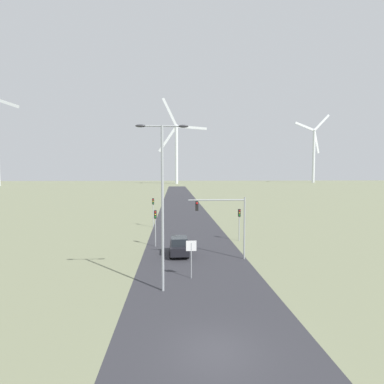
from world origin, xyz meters
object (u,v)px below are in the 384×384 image
(stop_sign_near, at_px, (191,252))
(traffic_light_mast_overhead, at_px, (224,214))
(wind_turbine_left, at_px, (176,147))
(wind_turbine_center, at_px, (314,150))
(traffic_light_post_mid_left, at_px, (153,206))
(car_approaching, at_px, (179,246))
(streetlamp, at_px, (162,189))
(traffic_light_post_near_left, at_px, (155,220))
(traffic_light_post_near_right, at_px, (239,218))

(stop_sign_near, xyz_separation_m, traffic_light_mast_overhead, (3.41, 4.89, 2.20))
(stop_sign_near, xyz_separation_m, wind_turbine_left, (0.80, 201.21, 25.01))
(wind_turbine_center, bearing_deg, wind_turbine_left, -169.07)
(traffic_light_post_mid_left, distance_m, car_approaching, 16.19)
(streetlamp, relative_size, traffic_light_post_near_left, 2.82)
(car_approaching, bearing_deg, wind_turbine_left, 89.52)
(stop_sign_near, height_order, wind_turbine_center, wind_turbine_center)
(car_approaching, relative_size, wind_turbine_center, 0.07)
(streetlamp, xyz_separation_m, wind_turbine_center, (118.50, 225.89, 20.18))
(traffic_light_post_near_left, xyz_separation_m, traffic_light_mast_overhead, (6.79, -5.40, 1.32))
(traffic_light_post_near_left, height_order, traffic_light_post_near_right, traffic_light_post_near_left)
(stop_sign_near, bearing_deg, streetlamp, -131.82)
(traffic_light_post_near_right, xyz_separation_m, car_approaching, (-7.33, -5.89, -1.90))
(stop_sign_near, height_order, car_approaching, stop_sign_near)
(wind_turbine_left, xyz_separation_m, wind_turbine_center, (115.60, 22.33, 0.15))
(stop_sign_near, bearing_deg, traffic_light_post_mid_left, 101.28)
(traffic_light_post_near_left, bearing_deg, wind_turbine_left, 88.75)
(traffic_light_post_near_left, relative_size, traffic_light_post_mid_left, 0.93)
(traffic_light_post_near_left, relative_size, traffic_light_mast_overhead, 0.69)
(traffic_light_post_near_right, bearing_deg, traffic_light_post_near_left, -167.40)
(streetlamp, distance_m, traffic_light_post_near_right, 17.68)
(streetlamp, relative_size, wind_turbine_left, 0.18)
(car_approaching, bearing_deg, streetlamp, -98.14)
(traffic_light_post_mid_left, bearing_deg, wind_turbine_center, 59.03)
(traffic_light_post_near_right, bearing_deg, streetlamp, -120.11)
(streetlamp, height_order, traffic_light_mast_overhead, streetlamp)
(traffic_light_post_near_left, bearing_deg, traffic_light_mast_overhead, -38.50)
(traffic_light_post_near_right, bearing_deg, wind_turbine_left, 91.73)
(streetlamp, distance_m, car_approaching, 10.93)
(traffic_light_post_near_left, relative_size, traffic_light_post_near_right, 1.05)
(wind_turbine_center, bearing_deg, streetlamp, -117.68)
(traffic_light_post_near_left, bearing_deg, stop_sign_near, -71.82)
(traffic_light_post_near_right, relative_size, traffic_light_mast_overhead, 0.65)
(traffic_light_mast_overhead, distance_m, wind_turbine_center, 247.19)
(car_approaching, bearing_deg, traffic_light_post_near_right, 38.79)
(traffic_light_post_near_right, bearing_deg, wind_turbine_center, 62.49)
(stop_sign_near, distance_m, traffic_light_post_mid_left, 22.70)
(traffic_light_mast_overhead, xyz_separation_m, car_approaching, (-4.23, 1.72, -3.36))
(wind_turbine_left, bearing_deg, traffic_light_post_near_right, -88.27)
(stop_sign_near, relative_size, traffic_light_mast_overhead, 0.50)
(wind_turbine_left, bearing_deg, streetlamp, -90.82)
(stop_sign_near, bearing_deg, traffic_light_post_near_right, 62.49)
(car_approaching, height_order, wind_turbine_left, wind_turbine_left)
(traffic_light_post_near_right, xyz_separation_m, traffic_light_post_mid_left, (-10.95, 9.73, 0.37))
(traffic_light_post_mid_left, height_order, traffic_light_mast_overhead, traffic_light_mast_overhead)
(traffic_light_post_near_right, bearing_deg, traffic_light_post_mid_left, 138.38)
(stop_sign_near, distance_m, car_approaching, 6.77)
(traffic_light_post_near_right, height_order, traffic_light_post_mid_left, traffic_light_post_mid_left)
(traffic_light_post_mid_left, bearing_deg, wind_turbine_left, 88.33)
(car_approaching, xyz_separation_m, wind_turbine_center, (117.21, 216.93, 26.31))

